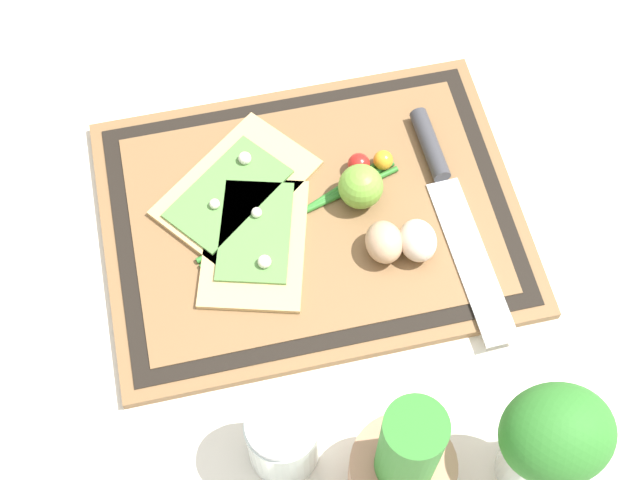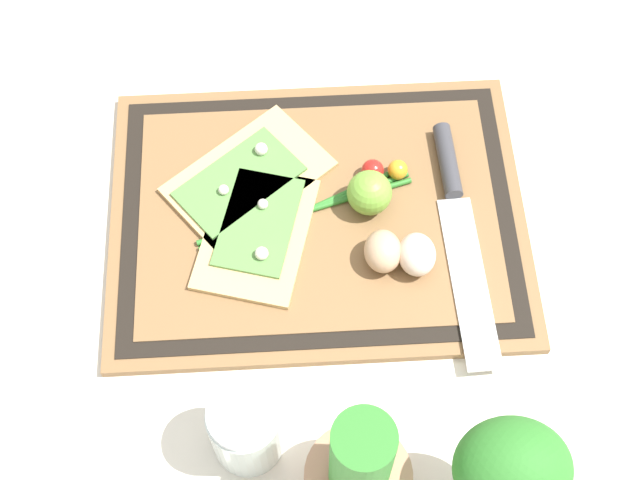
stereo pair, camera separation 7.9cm
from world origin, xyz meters
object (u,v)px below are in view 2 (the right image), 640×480
(knife, at_px, (455,201))
(egg_brown, at_px, (383,251))
(herb_pot, at_px, (359,475))
(cherry_tomato_yellow, at_px, (398,170))
(lime, at_px, (369,193))
(sauce_jar, at_px, (246,431))
(pizza_slice_far, at_px, (257,231))
(pizza_slice_near, at_px, (247,178))
(egg_pink, at_px, (417,255))
(cherry_tomato_red, at_px, (373,170))
(herb_glass, at_px, (507,476))

(knife, height_order, egg_brown, egg_brown)
(egg_brown, distance_m, herb_pot, 0.27)
(egg_brown, relative_size, cherry_tomato_yellow, 2.12)
(cherry_tomato_yellow, bearing_deg, lime, 45.74)
(lime, bearing_deg, herb_pot, 83.32)
(lime, bearing_deg, sauce_jar, 61.80)
(lime, bearing_deg, cherry_tomato_yellow, -134.26)
(pizza_slice_far, bearing_deg, egg_brown, 163.22)
(pizza_slice_near, relative_size, egg_brown, 4.25)
(knife, distance_m, egg_pink, 0.10)
(cherry_tomato_red, height_order, cherry_tomato_yellow, cherry_tomato_red)
(egg_pink, height_order, lime, lime)
(pizza_slice_near, bearing_deg, egg_brown, 142.70)
(pizza_slice_near, height_order, sauce_jar, sauce_jar)
(egg_pink, bearing_deg, cherry_tomato_red, -71.69)
(lime, bearing_deg, pizza_slice_near, -16.33)
(knife, xyz_separation_m, herb_glass, (0.01, 0.35, 0.08))
(egg_brown, bearing_deg, cherry_tomato_yellow, -104.13)
(pizza_slice_near, height_order, herb_glass, herb_glass)
(lime, bearing_deg, egg_pink, 120.31)
(knife, distance_m, sauce_jar, 0.37)
(egg_pink, distance_m, lime, 0.10)
(herb_pot, bearing_deg, egg_brown, -100.64)
(egg_pink, height_order, herb_glass, herb_glass)
(cherry_tomato_red, relative_size, herb_glass, 0.15)
(pizza_slice_far, distance_m, cherry_tomato_yellow, 0.19)
(lime, distance_m, herb_pot, 0.34)
(pizza_slice_near, height_order, egg_brown, egg_brown)
(pizza_slice_far, xyz_separation_m, lime, (-0.14, -0.03, 0.02))
(cherry_tomato_yellow, height_order, herb_pot, herb_pot)
(pizza_slice_near, bearing_deg, herb_glass, 121.47)
(cherry_tomato_red, bearing_deg, knife, 154.60)
(egg_pink, bearing_deg, knife, -125.93)
(lime, relative_size, sauce_jar, 0.51)
(cherry_tomato_red, height_order, herb_glass, herb_glass)
(egg_brown, bearing_deg, pizza_slice_near, -37.30)
(egg_brown, bearing_deg, egg_pink, 170.57)
(herb_pot, distance_m, sauce_jar, 0.13)
(herb_pot, bearing_deg, sauce_jar, -27.45)
(egg_pink, xyz_separation_m, cherry_tomato_red, (0.04, -0.12, -0.01))
(knife, distance_m, cherry_tomato_red, 0.11)
(cherry_tomato_red, bearing_deg, cherry_tomato_yellow, -179.58)
(pizza_slice_near, bearing_deg, cherry_tomato_red, 178.72)
(knife, relative_size, egg_pink, 6.12)
(sauce_jar, bearing_deg, knife, -132.80)
(knife, distance_m, herb_pot, 0.36)
(lime, bearing_deg, herb_glass, 105.27)
(egg_brown, relative_size, lime, 0.97)
(knife, height_order, sauce_jar, sauce_jar)
(pizza_slice_far, height_order, cherry_tomato_red, cherry_tomato_red)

